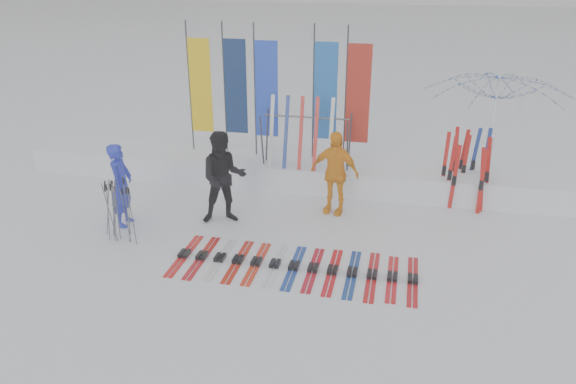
% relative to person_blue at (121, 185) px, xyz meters
% --- Properties ---
extents(ground, '(120.00, 120.00, 0.00)m').
position_rel_person_blue_xyz_m(ground, '(3.27, -1.51, -0.88)').
color(ground, white).
rests_on(ground, ground).
extents(snow_bank, '(14.00, 1.60, 0.60)m').
position_rel_person_blue_xyz_m(snow_bank, '(3.27, 3.09, -0.58)').
color(snow_bank, white).
rests_on(snow_bank, ground).
extents(person_blue, '(0.51, 0.69, 1.76)m').
position_rel_person_blue_xyz_m(person_blue, '(0.00, 0.00, 0.00)').
color(person_blue, '#202DC0').
rests_on(person_blue, ground).
extents(person_black, '(1.16, 1.03, 1.97)m').
position_rel_person_blue_xyz_m(person_black, '(2.00, 0.59, 0.10)').
color(person_black, black).
rests_on(person_black, ground).
extents(person_yellow, '(1.15, 0.67, 1.84)m').
position_rel_person_blue_xyz_m(person_yellow, '(4.18, 1.53, 0.04)').
color(person_yellow, '#FF9C10').
rests_on(person_yellow, ground).
extents(tent_canopy, '(3.89, 3.93, 2.92)m').
position_rel_person_blue_xyz_m(tent_canopy, '(7.54, 3.37, 0.58)').
color(tent_canopy, white).
rests_on(tent_canopy, ground).
extents(ski_row, '(4.38, 1.69, 0.07)m').
position_rel_person_blue_xyz_m(ski_row, '(3.84, -1.03, -0.85)').
color(ski_row, red).
rests_on(ski_row, ground).
extents(pole_cluster, '(0.81, 0.55, 1.25)m').
position_rel_person_blue_xyz_m(pole_cluster, '(0.21, -0.63, -0.29)').
color(pole_cluster, '#595B60').
rests_on(pole_cluster, ground).
extents(feather_flags, '(4.46, 0.18, 3.20)m').
position_rel_person_blue_xyz_m(feather_flags, '(2.46, 3.28, 1.36)').
color(feather_flags, '#383A3F').
rests_on(feather_flags, ground).
extents(ski_rack, '(2.04, 0.80, 1.23)m').
position_rel_person_blue_xyz_m(ski_rack, '(3.34, 2.69, 0.50)').
color(ski_rack, '#383A3F').
rests_on(ski_rack, ground).
extents(upright_skis, '(1.02, 1.17, 1.66)m').
position_rel_person_blue_xyz_m(upright_skis, '(7.05, 2.71, -0.09)').
color(upright_skis, silver).
rests_on(upright_skis, ground).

